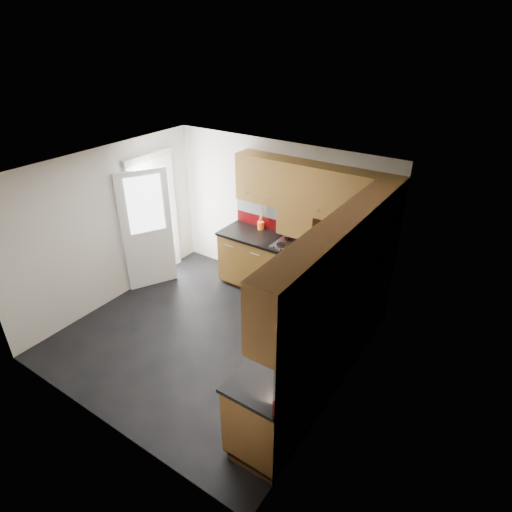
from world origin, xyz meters
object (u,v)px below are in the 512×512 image
Objects in this scene: toaster at (314,241)px; food_processor at (354,271)px; gas_hob at (293,245)px; utensil_pot at (261,224)px.

food_processor reaches higher than toaster.
gas_hob is 0.77m from utensil_pot.
gas_hob is 2.17× the size of toaster.
gas_hob is at bearing 161.11° from food_processor.
food_processor is (1.14, -0.39, 0.12)m from gas_hob.
utensil_pot reaches higher than toaster.
utensil_pot is 1.48× the size of toaster.
food_processor is (0.88, -0.56, 0.06)m from toaster.
utensil_pot is (-0.73, 0.24, 0.08)m from gas_hob.
utensil_pot is 1.27× the size of food_processor.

